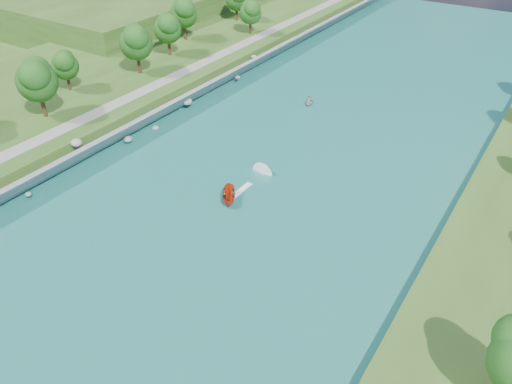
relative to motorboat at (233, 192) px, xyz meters
The scene contains 8 objects.
ground 9.95m from the motorboat, 87.95° to the right, with size 260.00×260.00×0.00m, color #2D5119.
river_water 10.14m from the motorboat, 87.99° to the left, with size 55.00×240.00×0.10m, color #1B695E.
berm_west 50.67m from the motorboat, 168.50° to the left, with size 45.00×240.00×3.50m, color #2D5119.
riprap_bank 27.12m from the motorboat, 160.11° to the left, with size 3.98×236.00×4.40m.
riverside_path 33.80m from the motorboat, 162.56° to the left, with size 3.00×200.00×0.10m, color gray.
trees_west 43.12m from the motorboat, behind, with size 18.10×147.54×13.53m.
motorboat is the anchor object (origin of this frame).
raft 35.19m from the motorboat, 100.17° to the left, with size 2.96×3.57×1.65m.
Camera 1 is at (34.76, -38.03, 41.32)m, focal length 35.00 mm.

